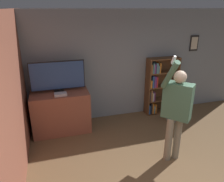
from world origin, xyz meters
TOP-DOWN VIEW (x-y plane):
  - wall_back at (0.00, 3.07)m, footprint 6.86×0.09m
  - wall_side_brick at (-2.46, 1.52)m, footprint 0.06×4.64m
  - tv_ledge at (-1.71, 2.65)m, footprint 1.28×0.67m
  - television at (-1.71, 2.71)m, footprint 1.18×0.22m
  - game_console at (-1.70, 2.48)m, footprint 0.26×0.16m
  - bookshelf at (0.86, 2.88)m, footprint 0.85×0.28m
  - person at (0.22, 1.01)m, footprint 0.63×0.59m
  - waste_bin at (1.06, 2.37)m, footprint 0.34×0.34m

SIDE VIEW (x-z plane):
  - waste_bin at x=1.06m, z-range 0.00..0.40m
  - tv_ledge at x=-1.71m, z-range 0.00..0.95m
  - bookshelf at x=0.86m, z-range 0.00..1.52m
  - game_console at x=-1.70m, z-range 0.95..1.00m
  - person at x=0.22m, z-range 0.05..2.10m
  - television at x=-1.71m, z-range 0.96..1.66m
  - wall_side_brick at x=-2.46m, z-range 0.00..2.70m
  - wall_back at x=0.00m, z-range 0.00..2.70m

